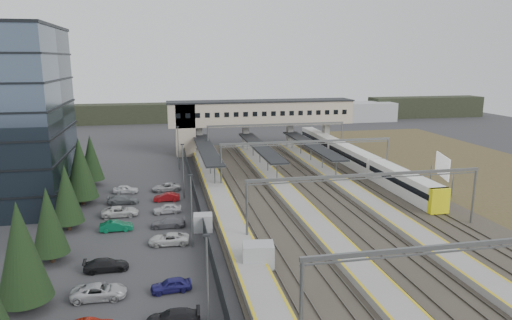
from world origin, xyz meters
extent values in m
plane|color=#2B2B2D|center=(0.00, 0.00, 0.00)|extent=(220.00, 220.00, 0.00)
cylinder|color=black|center=(-22.00, -18.00, 0.60)|extent=(0.44, 0.44, 1.20)
cone|color=black|center=(-22.00, -18.00, 5.10)|extent=(4.26, 4.26, 8.20)
cylinder|color=black|center=(-22.00, -9.00, 0.60)|extent=(0.44, 0.44, 1.20)
cone|color=black|center=(-22.00, -9.00, 4.40)|extent=(3.54, 3.54, 6.80)
cylinder|color=black|center=(-22.00, 0.00, 0.60)|extent=(0.44, 0.44, 1.20)
cone|color=black|center=(-22.00, 0.00, 4.50)|extent=(3.64, 3.64, 7.00)
cylinder|color=black|center=(-22.00, 10.00, 0.60)|extent=(0.44, 0.44, 1.20)
cone|color=black|center=(-22.00, 10.00, 5.25)|extent=(4.42, 4.42, 8.50)
cylinder|color=black|center=(-22.00, 20.00, 0.60)|extent=(0.44, 0.44, 1.20)
cone|color=black|center=(-22.00, 20.00, 4.60)|extent=(3.74, 3.74, 7.20)
imported|color=#ACADB1|center=(-16.50, -17.40, 0.64)|extent=(4.64, 2.23, 1.27)
imported|color=black|center=(-16.50, -12.10, 0.61)|extent=(4.23, 1.85, 1.21)
imported|color=#095837|center=(-16.50, -1.50, 0.63)|extent=(3.83, 1.38, 1.25)
imported|color=silver|center=(-16.50, 3.80, 0.65)|extent=(4.74, 2.34, 1.30)
imported|color=slate|center=(-16.50, 9.10, 0.62)|extent=(4.33, 1.86, 1.24)
imported|color=silver|center=(-16.50, 14.40, 0.63)|extent=(3.82, 1.84, 1.26)
imported|color=black|center=(-10.50, -22.70, 0.61)|extent=(4.26, 1.93, 1.21)
imported|color=navy|center=(-10.50, -17.40, 0.60)|extent=(3.66, 1.72, 1.21)
imported|color=silver|center=(-10.50, -6.80, 0.62)|extent=(4.61, 2.41, 1.24)
imported|color=slate|center=(-10.50, -1.50, 0.61)|extent=(4.28, 1.97, 1.21)
imported|color=#B9B8BD|center=(-10.50, 3.80, 0.63)|extent=(3.79, 1.70, 1.26)
imported|color=maroon|center=(-10.50, 9.10, 0.61)|extent=(3.75, 1.50, 1.21)
imported|color=#A09FA3|center=(-10.50, 14.40, 0.61)|extent=(4.49, 2.31, 1.21)
cylinder|color=slate|center=(-8.00, -25.00, 4.00)|extent=(0.16, 0.16, 8.00)
cube|color=black|center=(-8.00, -25.00, 8.00)|extent=(0.50, 0.25, 0.15)
cylinder|color=slate|center=(-8.00, -8.00, 4.00)|extent=(0.16, 0.16, 8.00)
cube|color=black|center=(-8.00, -8.00, 8.00)|extent=(0.50, 0.25, 0.15)
cylinder|color=slate|center=(-8.00, 10.00, 4.00)|extent=(0.16, 0.16, 8.00)
cube|color=black|center=(-8.00, 10.00, 8.00)|extent=(0.50, 0.25, 0.15)
cylinder|color=slate|center=(-8.00, 28.00, 4.00)|extent=(0.16, 0.16, 8.00)
cube|color=black|center=(-8.00, 28.00, 8.00)|extent=(0.50, 0.25, 0.15)
cube|color=#26282B|center=(-6.50, 5.00, 1.00)|extent=(0.08, 90.00, 2.00)
cube|color=#9B9EA1|center=(-2.09, -14.43, 1.25)|extent=(3.29, 2.61, 2.49)
cube|color=#9B9EA1|center=(-6.44, -3.45, 1.01)|extent=(2.37, 2.04, 2.02)
cube|color=#322E27|center=(12.00, 5.00, 0.10)|extent=(34.00, 90.00, 0.20)
cube|color=#59544C|center=(-0.72, 5.00, 0.28)|extent=(0.08, 90.00, 0.14)
cube|color=#59544C|center=(0.72, 5.00, 0.28)|extent=(0.08, 90.00, 0.14)
cube|color=#59544C|center=(3.28, 5.00, 0.28)|extent=(0.08, 90.00, 0.14)
cube|color=#59544C|center=(4.72, 5.00, 0.28)|extent=(0.08, 90.00, 0.14)
cube|color=#59544C|center=(9.28, 5.00, 0.28)|extent=(0.08, 90.00, 0.14)
cube|color=#59544C|center=(10.72, 5.00, 0.28)|extent=(0.08, 90.00, 0.14)
cube|color=#59544C|center=(13.28, 5.00, 0.28)|extent=(0.08, 90.00, 0.14)
cube|color=#59544C|center=(14.72, 5.00, 0.28)|extent=(0.08, 90.00, 0.14)
cube|color=#59544C|center=(19.28, 5.00, 0.28)|extent=(0.08, 90.00, 0.14)
cube|color=#59544C|center=(20.72, 5.00, 0.28)|extent=(0.08, 90.00, 0.14)
cube|color=#59544C|center=(23.28, 5.00, 0.28)|extent=(0.08, 90.00, 0.14)
cube|color=#59544C|center=(24.72, 5.00, 0.28)|extent=(0.08, 90.00, 0.14)
cube|color=#999994|center=(-3.00, 5.00, 0.45)|extent=(3.20, 82.00, 0.90)
cube|color=gold|center=(-4.45, 5.00, 0.91)|extent=(0.25, 82.00, 0.02)
cube|color=gold|center=(-1.55, 5.00, 0.91)|extent=(0.25, 82.00, 0.02)
cube|color=#999994|center=(7.00, 5.00, 0.45)|extent=(3.20, 82.00, 0.90)
cube|color=gold|center=(5.55, 5.00, 0.91)|extent=(0.25, 82.00, 0.02)
cube|color=gold|center=(8.45, 5.00, 0.91)|extent=(0.25, 82.00, 0.02)
cube|color=#999994|center=(17.00, 5.00, 0.45)|extent=(3.20, 82.00, 0.90)
cube|color=gold|center=(15.55, 5.00, 0.91)|extent=(0.25, 82.00, 0.02)
cube|color=gold|center=(18.45, 5.00, 0.91)|extent=(0.25, 82.00, 0.02)
cube|color=black|center=(-3.00, 27.00, 4.00)|extent=(3.00, 30.00, 0.25)
cube|color=slate|center=(-3.00, 27.00, 3.85)|extent=(3.10, 30.00, 0.12)
cylinder|color=slate|center=(-3.00, 14.00, 2.40)|extent=(0.20, 0.20, 3.10)
cylinder|color=slate|center=(-3.00, 20.50, 2.40)|extent=(0.20, 0.20, 3.10)
cylinder|color=slate|center=(-3.00, 27.00, 2.40)|extent=(0.20, 0.20, 3.10)
cylinder|color=slate|center=(-3.00, 33.50, 2.40)|extent=(0.20, 0.20, 3.10)
cylinder|color=slate|center=(-3.00, 40.00, 2.40)|extent=(0.20, 0.20, 3.10)
cube|color=black|center=(7.00, 27.00, 4.00)|extent=(3.00, 30.00, 0.25)
cube|color=slate|center=(7.00, 27.00, 3.85)|extent=(3.10, 30.00, 0.12)
cylinder|color=slate|center=(7.00, 14.00, 2.40)|extent=(0.20, 0.20, 3.10)
cylinder|color=slate|center=(7.00, 20.50, 2.40)|extent=(0.20, 0.20, 3.10)
cylinder|color=slate|center=(7.00, 27.00, 2.40)|extent=(0.20, 0.20, 3.10)
cylinder|color=slate|center=(7.00, 33.50, 2.40)|extent=(0.20, 0.20, 3.10)
cylinder|color=slate|center=(7.00, 40.00, 2.40)|extent=(0.20, 0.20, 3.10)
cube|color=black|center=(17.00, 27.00, 4.00)|extent=(3.00, 30.00, 0.25)
cube|color=slate|center=(17.00, 27.00, 3.85)|extent=(3.10, 30.00, 0.12)
cylinder|color=slate|center=(17.00, 14.00, 2.40)|extent=(0.20, 0.20, 3.10)
cylinder|color=slate|center=(17.00, 20.50, 2.40)|extent=(0.20, 0.20, 3.10)
cylinder|color=slate|center=(17.00, 27.00, 2.40)|extent=(0.20, 0.20, 3.10)
cylinder|color=slate|center=(17.00, 33.50, 2.40)|extent=(0.20, 0.20, 3.10)
cylinder|color=slate|center=(17.00, 40.00, 2.40)|extent=(0.20, 0.20, 3.10)
cube|color=tan|center=(10.50, 42.00, 8.50)|extent=(40.00, 6.00, 5.00)
cube|color=black|center=(10.50, 42.00, 11.05)|extent=(40.40, 6.40, 0.30)
cube|color=tan|center=(-6.00, 42.00, 5.50)|extent=(4.00, 6.00, 11.00)
cube|color=black|center=(-7.50, 38.98, 8.60)|extent=(1.00, 0.06, 1.00)
cube|color=black|center=(-5.50, 38.98, 8.60)|extent=(1.00, 0.06, 1.00)
cube|color=black|center=(-3.50, 38.98, 8.60)|extent=(1.00, 0.06, 1.00)
cube|color=black|center=(-1.50, 38.98, 8.60)|extent=(1.00, 0.06, 1.00)
cube|color=black|center=(0.50, 38.98, 8.60)|extent=(1.00, 0.06, 1.00)
cube|color=black|center=(2.50, 38.98, 8.60)|extent=(1.00, 0.06, 1.00)
cube|color=black|center=(4.50, 38.98, 8.60)|extent=(1.00, 0.06, 1.00)
cube|color=black|center=(6.50, 38.98, 8.60)|extent=(1.00, 0.06, 1.00)
cube|color=black|center=(8.50, 38.98, 8.60)|extent=(1.00, 0.06, 1.00)
cube|color=black|center=(10.50, 38.98, 8.60)|extent=(1.00, 0.06, 1.00)
cube|color=black|center=(12.50, 38.98, 8.60)|extent=(1.00, 0.06, 1.00)
cube|color=black|center=(14.50, 38.98, 8.60)|extent=(1.00, 0.06, 1.00)
cube|color=black|center=(16.50, 38.98, 8.60)|extent=(1.00, 0.06, 1.00)
cube|color=black|center=(18.50, 38.98, 8.60)|extent=(1.00, 0.06, 1.00)
cube|color=black|center=(20.50, 38.98, 8.60)|extent=(1.00, 0.06, 1.00)
cube|color=black|center=(22.50, 38.98, 8.60)|extent=(1.00, 0.06, 1.00)
cube|color=black|center=(24.50, 38.98, 8.60)|extent=(1.00, 0.06, 1.00)
cube|color=black|center=(26.50, 38.98, 8.60)|extent=(1.00, 0.06, 1.00)
cube|color=black|center=(28.50, 38.98, 8.60)|extent=(1.00, 0.06, 1.00)
cube|color=#999994|center=(-4.50, 42.00, 3.00)|extent=(1.20, 1.60, 6.00)
cube|color=#999994|center=(-3.00, 42.00, 3.00)|extent=(1.20, 1.60, 6.00)
cube|color=#999994|center=(7.00, 42.00, 3.00)|extent=(1.20, 1.60, 6.00)
cube|color=#999994|center=(17.00, 42.00, 3.00)|extent=(1.20, 1.60, 6.00)
cube|color=#999994|center=(25.50, 42.00, 3.00)|extent=(1.20, 1.60, 6.00)
cylinder|color=slate|center=(-2.00, -28.00, 3.50)|extent=(0.28, 0.28, 7.00)
cube|color=slate|center=(12.00, -28.00, 7.00)|extent=(28.40, 0.25, 0.35)
cube|color=slate|center=(12.00, -28.00, 6.60)|extent=(28.40, 0.12, 0.12)
cylinder|color=slate|center=(-2.00, -8.00, 3.50)|extent=(0.28, 0.28, 7.00)
cylinder|color=slate|center=(26.00, -8.00, 3.50)|extent=(0.28, 0.28, 7.00)
cube|color=slate|center=(12.00, -8.00, 7.00)|extent=(28.40, 0.25, 0.35)
cube|color=slate|center=(12.00, -8.00, 6.60)|extent=(28.40, 0.12, 0.12)
cylinder|color=slate|center=(-2.00, 14.00, 3.50)|extent=(0.28, 0.28, 7.00)
cylinder|color=slate|center=(26.00, 14.00, 3.50)|extent=(0.28, 0.28, 7.00)
cube|color=slate|center=(12.00, 14.00, 7.00)|extent=(28.40, 0.25, 0.35)
cube|color=slate|center=(12.00, 14.00, 6.60)|extent=(28.40, 0.12, 0.12)
cylinder|color=slate|center=(-2.00, 34.00, 3.50)|extent=(0.28, 0.28, 7.00)
cylinder|color=slate|center=(26.00, 34.00, 3.50)|extent=(0.28, 0.28, 7.00)
cube|color=slate|center=(12.00, 34.00, 7.00)|extent=(28.40, 0.25, 0.35)
cube|color=slate|center=(12.00, 34.00, 6.60)|extent=(28.40, 0.12, 0.12)
cube|color=silver|center=(24.00, 4.77, 1.96)|extent=(2.61, 18.07, 3.36)
cube|color=black|center=(24.00, 4.77, 2.33)|extent=(2.67, 17.47, 0.84)
cube|color=slate|center=(24.00, 4.77, 0.51)|extent=(2.24, 16.67, 0.47)
cube|color=silver|center=(24.00, 23.44, 1.96)|extent=(2.61, 18.07, 3.36)
cube|color=black|center=(24.00, 23.44, 2.33)|extent=(2.67, 17.47, 0.84)
cube|color=slate|center=(24.00, 23.44, 0.51)|extent=(2.24, 16.67, 0.47)
cube|color=silver|center=(24.00, 42.10, 1.96)|extent=(2.61, 18.07, 3.36)
cube|color=black|center=(24.00, 42.10, 2.33)|extent=(2.67, 17.47, 0.84)
cube|color=slate|center=(24.00, 42.10, 0.51)|extent=(2.24, 16.67, 0.47)
cube|color=yellow|center=(24.00, -4.16, 1.96)|extent=(2.63, 0.90, 3.36)
cylinder|color=slate|center=(30.69, 2.71, 1.76)|extent=(0.20, 0.20, 3.51)
cylinder|color=slate|center=(30.69, 8.30, 1.76)|extent=(0.20, 0.20, 3.51)
cube|color=white|center=(30.69, 5.51, 4.06)|extent=(2.08, 6.34, 3.29)
cube|color=black|center=(-10.00, 95.00, 3.00)|extent=(60.00, 8.00, 6.00)
cube|color=black|center=(40.00, 95.00, 2.50)|extent=(50.00, 8.00, 5.00)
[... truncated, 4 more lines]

